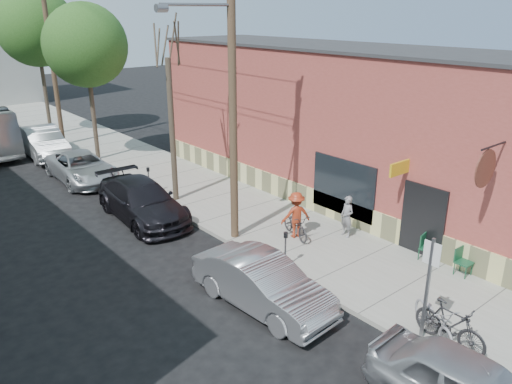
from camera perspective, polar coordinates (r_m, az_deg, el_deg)
ground at (r=14.41m, az=0.02°, el=-13.66°), size 120.00×120.00×0.00m
sidewalk at (r=24.75m, az=-8.85°, el=1.18°), size 4.50×58.00×0.15m
cafe_building at (r=22.39m, az=9.56°, el=7.71°), size 6.60×20.20×6.61m
sign_post at (r=13.00m, az=19.10°, el=-9.49°), size 0.07×0.45×2.80m
parking_meter_near at (r=16.01m, az=3.39°, el=-5.95°), size 0.14×0.14×1.24m
parking_meter_far at (r=22.89m, az=-12.19°, el=1.78°), size 0.14×0.14×1.24m
utility_pole_near at (r=16.91m, az=-2.86°, el=11.25°), size 3.57×0.28×10.00m
utility_pole_far at (r=32.44m, az=-22.31°, el=13.98°), size 1.80×0.28×10.00m
tree_bare at (r=21.40m, az=-9.56°, el=6.81°), size 0.24×0.24×6.06m
tree_leafy_mid at (r=28.36m, az=-18.90°, el=15.56°), size 4.31×4.31×8.27m
tree_leafy_far at (r=35.50m, az=-23.85°, el=16.87°), size 4.89×4.89×9.29m
patio_chair_a at (r=17.54m, az=19.03°, el=-6.08°), size 0.59×0.59×0.88m
patio_chair_b at (r=17.01m, az=22.67°, el=-7.43°), size 0.52×0.52×0.88m
patron_grey at (r=18.47m, az=10.35°, el=-2.77°), size 0.45×0.62×1.56m
cyclist at (r=18.16m, az=4.58°, el=-2.61°), size 1.27×0.99×1.72m
cyclist_bike at (r=18.32m, az=4.55°, el=-3.77°), size 1.09×1.85×0.92m
parked_bike_a at (r=13.54m, az=21.30°, el=-13.97°), size 0.60×1.95×1.16m
parked_bike_b at (r=13.80m, az=19.69°, el=-13.46°), size 1.54×1.98×1.00m
car_1 at (r=14.30m, az=0.75°, el=-10.41°), size 1.89×4.64×1.50m
car_2 at (r=20.55m, az=-12.88°, el=-1.00°), size 2.50×5.50×1.56m
car_3 at (r=26.04m, az=-19.29°, el=2.69°), size 2.50×5.14×1.41m
car_4 at (r=31.19m, az=-23.17°, el=5.25°), size 2.12×5.30×1.72m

